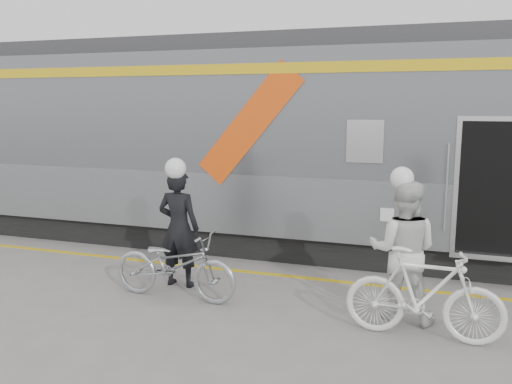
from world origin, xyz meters
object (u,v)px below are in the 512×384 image
at_px(man, 179,228).
at_px(bicycle_left, 175,265).
at_px(bicycle_right, 424,294).
at_px(woman, 403,251).

relative_size(man, bicycle_left, 0.95).
distance_m(man, bicycle_left, 0.72).
relative_size(man, bicycle_right, 0.98).
bearing_deg(bicycle_left, man, 21.05).
height_order(bicycle_left, bicycle_right, bicycle_right).
relative_size(bicycle_left, bicycle_right, 1.03).
bearing_deg(bicycle_right, man, 79.07).
xyz_separation_m(man, woman, (3.43, -0.27, 0.01)).
bearing_deg(bicycle_left, bicycle_right, -93.31).
bearing_deg(man, woman, 176.56).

